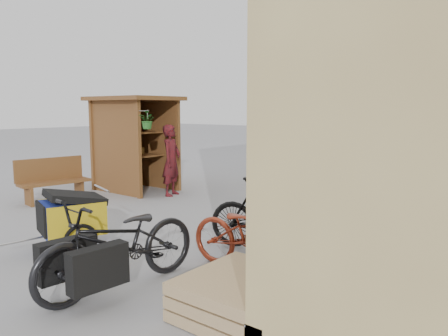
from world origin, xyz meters
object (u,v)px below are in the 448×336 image
Objects in this scene: shopping_carts at (432,171)px; bike_2 at (327,211)px; bike_4 at (349,199)px; bike_6 at (363,190)px; bench at (53,179)px; bike_7 at (369,182)px; person_kiosk at (171,160)px; bike_3 at (317,203)px; bike_5 at (345,191)px; pallet_stack at (240,295)px; child_trailer at (72,215)px; bike_0 at (255,235)px; kiosk at (132,130)px; cargo_bike at (119,244)px; bike_1 at (268,215)px.

bike_2 is at bearing -96.33° from shopping_carts.
bike_4 reaches higher than bike_6.
bench is at bearing 110.26° from bike_4.
bike_7 is (-0.77, -1.98, -0.11)m from shopping_carts.
bike_3 is at bearing -117.03° from person_kiosk.
bike_5 reaches higher than bike_4.
pallet_stack is at bearing -147.69° from person_kiosk.
child_trailer is at bearing 153.41° from bike_2.
bike_0 is at bearing 116.77° from pallet_stack.
bike_0 is at bearing -179.66° from bike_4.
kiosk is 5.57m from bike_5.
child_trailer is 1.89m from cargo_bike.
shopping_carts is 3.66m from bike_4.
cargo_bike is 1.35× the size of bike_2.
bike_1 is (-0.87, -5.84, -0.09)m from shopping_carts.
shopping_carts is 3.19m from bike_5.
kiosk reaches higher than bike_4.
bike_3 reaches higher than bike_4.
bike_6 is at bearing 14.52° from kiosk.
person_kiosk is 4.20m from bike_5.
bike_2 is 1.00× the size of bike_5.
bike_1 is 1.13× the size of bike_2.
bike_1 is 1.05× the size of bike_4.
shopping_carts is 4.40m from bike_3.
person_kiosk is 0.99× the size of bike_4.
bike_0 is at bearing 62.21° from cargo_bike.
person_kiosk is at bearing 95.31° from bike_2.
bike_7 is at bearing -86.38° from person_kiosk.
kiosk reaches higher than pallet_stack.
shopping_carts reaches higher than bike_0.
cargo_bike is at bearing -41.32° from kiosk.
cargo_bike reaches higher than bike_2.
kiosk is 5.84m from bike_6.
bench is 5.81m from bike_1.
bike_5 is (-0.87, -3.07, -0.15)m from shopping_carts.
bike_6 is at bearing -18.72° from bike_1.
bike_4 reaches higher than child_trailer.
bike_7 is at bearing 88.65° from cargo_bike.
pallet_stack is 2.11m from bike_1.
bike_7 is (0.09, 3.86, -0.02)m from bike_1.
kiosk is at bearing 143.64° from cargo_bike.
kiosk reaches higher than bike_0.
kiosk is at bearing 60.42° from bike_0.
bike_7 is (4.22, 1.76, -0.33)m from person_kiosk.
bench is at bearing 110.95° from bike_6.
pallet_stack is 0.76× the size of bike_3.
bike_5 is at bearing 165.78° from bike_7.
pallet_stack is 0.55× the size of cargo_bike.
pallet_stack is at bearing 178.73° from bike_6.
bike_7 is (-0.24, 4.70, 0.03)m from bike_0.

